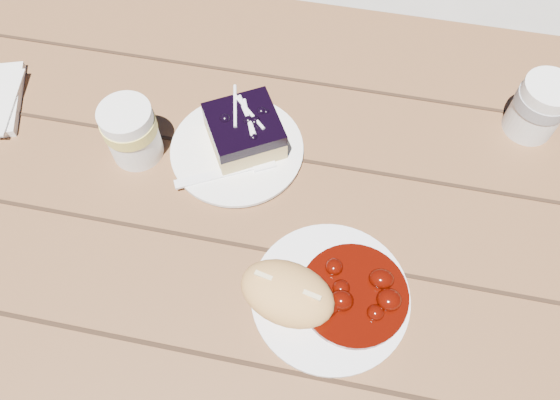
% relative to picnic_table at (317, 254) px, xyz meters
% --- Properties ---
extents(ground, '(60.00, 60.00, 0.00)m').
position_rel_picnic_table_xyz_m(ground, '(0.00, 0.00, -0.59)').
color(ground, '#9F9990').
rests_on(ground, ground).
extents(picnic_table, '(2.00, 1.55, 0.75)m').
position_rel_picnic_table_xyz_m(picnic_table, '(0.00, 0.00, 0.00)').
color(picnic_table, brown).
rests_on(picnic_table, ground).
extents(main_plate, '(0.21, 0.21, 0.02)m').
position_rel_picnic_table_xyz_m(main_plate, '(0.03, -0.13, 0.17)').
color(main_plate, white).
rests_on(main_plate, picnic_table).
extents(goulash_stew, '(0.14, 0.14, 0.04)m').
position_rel_picnic_table_xyz_m(goulash_stew, '(0.06, -0.13, 0.20)').
color(goulash_stew, '#460802').
rests_on(goulash_stew, main_plate).
extents(bread_roll, '(0.14, 0.11, 0.06)m').
position_rel_picnic_table_xyz_m(bread_roll, '(-0.03, -0.15, 0.21)').
color(bread_roll, tan).
rests_on(bread_roll, main_plate).
extents(dessert_plate, '(0.20, 0.20, 0.01)m').
position_rel_picnic_table_xyz_m(dessert_plate, '(-0.15, 0.08, 0.17)').
color(dessert_plate, white).
rests_on(dessert_plate, picnic_table).
extents(blueberry_cake, '(0.14, 0.14, 0.06)m').
position_rel_picnic_table_xyz_m(blueberry_cake, '(-0.14, 0.09, 0.20)').
color(blueberry_cake, tan).
rests_on(blueberry_cake, dessert_plate).
extents(fork_dessert, '(0.15, 0.10, 0.00)m').
position_rel_picnic_table_xyz_m(fork_dessert, '(-0.17, 0.02, 0.17)').
color(fork_dessert, white).
rests_on(fork_dessert, dessert_plate).
extents(coffee_cup, '(0.08, 0.08, 0.10)m').
position_rel_picnic_table_xyz_m(coffee_cup, '(0.30, 0.22, 0.21)').
color(coffee_cup, white).
rests_on(coffee_cup, picnic_table).
extents(second_cup, '(0.08, 0.08, 0.10)m').
position_rel_picnic_table_xyz_m(second_cup, '(-0.30, 0.05, 0.21)').
color(second_cup, white).
rests_on(second_cup, picnic_table).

